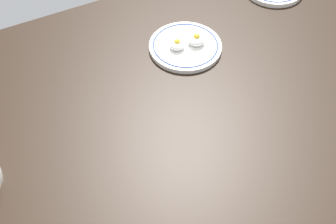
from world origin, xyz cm
name	(u,v)px	position (x,y,z in cm)	size (l,w,h in cm)	color
dining_table	(168,122)	(0.00, 0.00, 2.00)	(147.18, 108.81, 4.00)	black
plate_eggs	(186,46)	(16.58, 20.85, 5.09)	(21.41, 21.41, 4.92)	white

